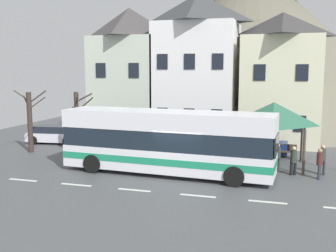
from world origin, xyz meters
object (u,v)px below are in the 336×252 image
hilltop_castle (252,37)px  public_bench (285,151)px  transit_bus (167,142)px  parked_car_01 (54,134)px  townhouse_01 (197,68)px  parked_car_03 (133,138)px  pedestrian_01 (293,159)px  townhouse_02 (281,78)px  pedestrian_00 (320,162)px  bare_tree_02 (77,121)px  bus_shelter (274,114)px  bare_tree_01 (30,121)px  townhouse_00 (130,73)px  pedestrian_02 (277,155)px  parked_car_00 (256,144)px  pedestrian_03 (322,158)px

hilltop_castle → public_bench: (4.04, -21.86, -8.63)m
transit_bus → parked_car_01: (-10.64, 6.11, -1.04)m
transit_bus → townhouse_01: bearing=97.2°
parked_car_03 → public_bench: (10.46, -0.77, -0.20)m
pedestrian_01 → public_bench: 4.07m
townhouse_02 → parked_car_01: townhouse_02 is taller
transit_bus → pedestrian_00: bearing=11.5°
parked_car_03 → public_bench: 10.49m
bare_tree_02 → townhouse_02: bearing=35.6°
hilltop_castle → bus_shelter: size_ratio=10.22×
pedestrian_01 → bare_tree_01: bearing=176.0°
townhouse_00 → bus_shelter: 13.96m
pedestrian_01 → hilltop_castle: bearing=99.8°
pedestrian_01 → pedestrian_02: (-0.82, 0.35, 0.11)m
townhouse_01 → pedestrian_02: bearing=-54.2°
bus_shelter → pedestrian_02: size_ratio=2.30×
parked_car_00 → public_bench: parked_car_00 is taller
pedestrian_01 → public_bench: bearing=96.4°
pedestrian_01 → bare_tree_01: 16.85m
hilltop_castle → parked_car_01: size_ratio=9.07×
bus_shelter → parked_car_00: bearing=109.8°
parked_car_00 → bare_tree_01: 15.05m
parked_car_03 → bare_tree_01: (-5.85, -3.62, 1.46)m
bus_shelter → parked_car_03: size_ratio=0.87×
transit_bus → pedestrian_01: (6.47, 1.59, -0.85)m
townhouse_02 → hilltop_castle: bearing=102.6°
parked_car_00 → bare_tree_02: size_ratio=0.99×
parked_car_03 → pedestrian_01: size_ratio=2.76×
townhouse_02 → bare_tree_01: size_ratio=2.31×
parked_car_00 → pedestrian_02: bearing=108.6°
pedestrian_00 → bare_tree_01: 18.13m
townhouse_02 → parked_car_00: (-1.33, -5.06, -4.19)m
pedestrian_00 → pedestrian_01: size_ratio=1.04×
pedestrian_03 → bus_shelter: bearing=153.0°
pedestrian_02 → public_bench: pedestrian_02 is taller
pedestrian_03 → public_bench: pedestrian_03 is taller
hilltop_castle → pedestrian_01: 27.54m
parked_car_00 → hilltop_castle: bearing=-82.8°
townhouse_00 → bus_shelter: (11.66, -7.37, -2.15)m
hilltop_castle → bare_tree_01: (-12.27, -24.71, -6.97)m
townhouse_00 → bare_tree_02: townhouse_00 is taller
parked_car_00 → pedestrian_03: size_ratio=2.52×
townhouse_00 → parked_car_00: townhouse_00 is taller
townhouse_02 → pedestrian_02: (0.09, -9.59, -3.87)m
bus_shelter → pedestrian_02: bearing=-77.8°
transit_bus → bare_tree_01: (-10.30, 2.77, 0.43)m
hilltop_castle → bare_tree_02: (-8.73, -24.77, -6.88)m
townhouse_00 → public_bench: size_ratio=7.14×
public_bench → bare_tree_02: size_ratio=0.35×
townhouse_01 → pedestrian_00: townhouse_01 is taller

